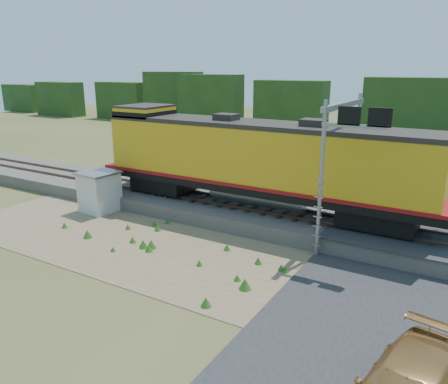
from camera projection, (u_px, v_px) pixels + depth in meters
The scene contains 10 objects.
ground at pixel (211, 265), 18.91m from camera, with size 140.00×140.00×0.00m, color #475123.
ballast at pixel (270, 217), 23.76m from camera, with size 70.00×5.00×0.80m, color slate.
rails at pixel (270, 209), 23.63m from camera, with size 70.00×1.54×0.16m.
dirt_shoulder at pixel (180, 251), 20.30m from camera, with size 26.00×8.00×0.03m, color #8C7754.
road at pixel (382, 298), 16.07m from camera, with size 7.00×66.00×0.86m.
tree_line_north at pixel (390, 115), 49.48m from camera, with size 130.00×3.00×6.50m.
weed_clumps at pixel (150, 248), 20.71m from camera, with size 15.00×6.20×0.56m, color #2E631C, non-canonical shape.
locomotive at pixel (253, 160), 23.44m from camera, with size 19.75×3.01×5.10m.
shed at pixel (100, 192), 25.66m from camera, with size 2.21×2.21×2.41m.
signal_gantry at pixel (346, 136), 19.93m from camera, with size 2.77×6.20×6.98m.
Camera 1 is at (9.32, -14.59, 8.27)m, focal length 35.00 mm.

